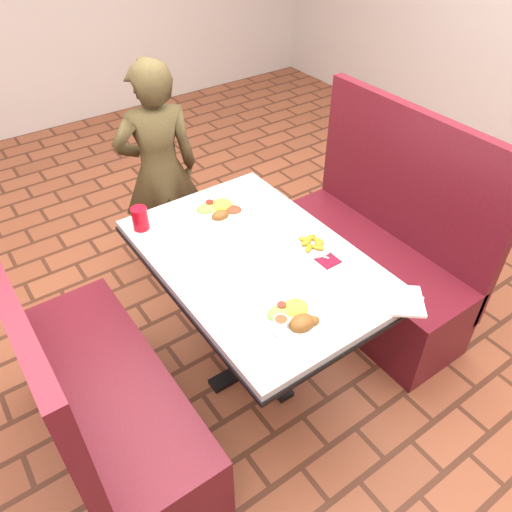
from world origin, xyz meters
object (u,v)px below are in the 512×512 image
diner_person (159,172)px  far_dinner_plate (220,208)px  booth_bench_left (102,402)px  red_tumbler (140,218)px  booth_bench_right (372,261)px  plantain_plate (312,244)px  dining_table (256,272)px  near_dinner_plate (295,315)px

diner_person → far_dinner_plate: bearing=101.7°
diner_person → booth_bench_left: bearing=62.5°
booth_bench_left → red_tumbler: (0.48, 0.48, 0.48)m
booth_bench_right → diner_person: bearing=125.7°
far_dinner_plate → plantain_plate: (0.20, -0.46, -0.01)m
dining_table → booth_bench_left: bearing=180.0°
plantain_plate → red_tumbler: red_tumbler is taller
booth_bench_left → diner_person: diner_person is taller
booth_bench_right → red_tumbler: size_ratio=10.73×
dining_table → booth_bench_left: (-0.80, 0.00, -0.32)m
plantain_plate → red_tumbler: bearing=135.2°
booth_bench_left → near_dinner_plate: bearing=-29.3°
plantain_plate → dining_table: bearing=160.7°
booth_bench_right → diner_person: 1.33m
dining_table → near_dinner_plate: bearing=-103.9°
booth_bench_right → plantain_plate: booth_bench_right is taller
booth_bench_right → diner_person: size_ratio=0.91×
booth_bench_left → far_dinner_plate: (0.85, 0.38, 0.44)m
booth_bench_right → far_dinner_plate: (-0.75, 0.38, 0.44)m
near_dinner_plate → red_tumbler: (-0.22, 0.87, 0.03)m
dining_table → diner_person: diner_person is taller
red_tumbler → plantain_plate: bearing=-44.8°
near_dinner_plate → far_dinner_plate: near_dinner_plate is taller
plantain_plate → diner_person: bearing=100.1°
booth_bench_right → plantain_plate: (-0.55, -0.09, 0.43)m
booth_bench_left → diner_person: size_ratio=0.91×
booth_bench_right → diner_person: diner_person is taller
diner_person → red_tumbler: diner_person is taller
near_dinner_plate → red_tumbler: bearing=104.4°
booth_bench_left → plantain_plate: size_ratio=6.41×
booth_bench_left → booth_bench_right: same height
dining_table → red_tumbler: size_ratio=10.84×
diner_person → plantain_plate: bearing=111.5°
booth_bench_left → far_dinner_plate: booth_bench_left is taller
dining_table → booth_bench_right: 0.86m
far_dinner_plate → near_dinner_plate: bearing=-100.8°
diner_person → near_dinner_plate: 1.45m
far_dinner_plate → booth_bench_right: bearing=-26.7°
red_tumbler → dining_table: bearing=-56.1°
dining_table → red_tumbler: (-0.32, 0.48, 0.15)m
dining_table → diner_person: (0.05, 1.05, 0.01)m
near_dinner_plate → far_dinner_plate: size_ratio=0.92×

